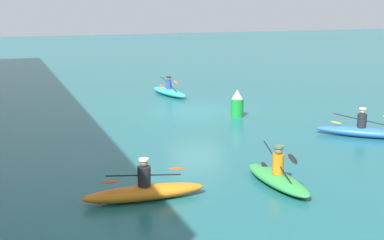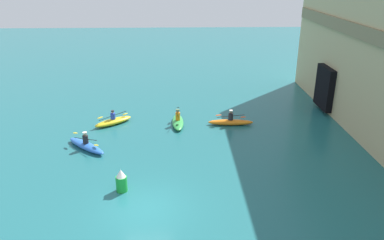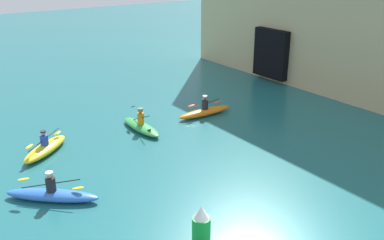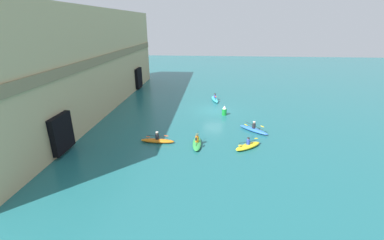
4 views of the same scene
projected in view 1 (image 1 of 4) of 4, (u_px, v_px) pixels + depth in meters
The scene contains 6 objects.
ground_plane at pixel (197, 112), 25.26m from camera, with size 120.00×120.00×0.00m, color #1E6066.
kayak_cyan at pixel (169, 92), 29.58m from camera, with size 3.47×1.40×1.06m.
kayak_orange at pixel (144, 191), 14.04m from camera, with size 0.78×3.30×1.14m.
kayak_blue at pixel (361, 131), 20.60m from camera, with size 2.86×3.03×1.13m.
kayak_green at pixel (278, 178), 15.16m from camera, with size 3.08×0.91×1.17m.
marker_buoy at pixel (237, 104), 24.09m from camera, with size 0.58×0.58×1.23m.
Camera 1 is at (-23.11, 8.82, 5.13)m, focal length 50.00 mm.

